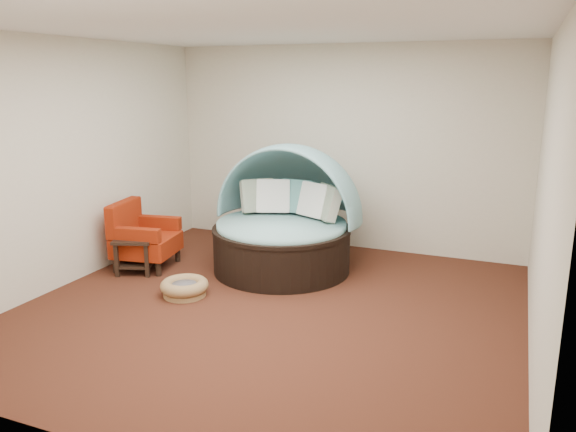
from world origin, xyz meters
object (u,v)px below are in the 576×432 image
at_px(pet_basket, 185,287).
at_px(red_armchair, 142,237).
at_px(canopy_daybed, 285,212).
at_px(side_table, 136,250).

relative_size(pet_basket, red_armchair, 0.79).
relative_size(canopy_daybed, pet_basket, 2.85).
bearing_deg(side_table, pet_basket, -24.56).
distance_m(canopy_daybed, pet_basket, 1.59).
relative_size(canopy_daybed, red_armchair, 2.24).
bearing_deg(pet_basket, red_armchair, 147.68).
xyz_separation_m(red_armchair, side_table, (0.05, -0.21, -0.10)).
height_order(canopy_daybed, side_table, canopy_daybed).
distance_m(canopy_daybed, red_armchair, 1.84).
bearing_deg(side_table, canopy_daybed, 27.44).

